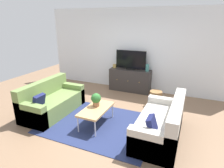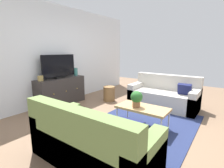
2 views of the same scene
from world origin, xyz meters
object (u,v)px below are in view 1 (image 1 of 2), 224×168
at_px(couch_right_side, 163,125).
at_px(wicker_basket, 156,98).
at_px(coffee_table, 96,110).
at_px(mantel_clock, 115,66).
at_px(flat_screen_tv, 131,60).
at_px(couch_left_side, 51,102).
at_px(glass_vase, 147,68).
at_px(tv_console, 130,80).
at_px(potted_plant, 96,99).

xyz_separation_m(couch_right_side, wicker_basket, (-0.45, 1.50, -0.07)).
xyz_separation_m(coffee_table, mantel_clock, (-0.59, 2.46, 0.43)).
relative_size(flat_screen_tv, wicker_basket, 2.35).
bearing_deg(wicker_basket, couch_left_side, -148.10).
xyz_separation_m(couch_right_side, glass_vase, (-0.94, 2.37, 0.58)).
height_order(coffee_table, glass_vase, glass_vase).
bearing_deg(glass_vase, tv_console, -180.00).
bearing_deg(potted_plant, couch_left_side, -179.04).
height_order(couch_right_side, tv_console, couch_right_side).
relative_size(potted_plant, wicker_basket, 0.72).
xyz_separation_m(couch_right_side, tv_console, (-1.51, 2.37, 0.09)).
xyz_separation_m(coffee_table, tv_console, (-0.02, 2.46, -0.01)).
bearing_deg(couch_left_side, mantel_clock, 71.58).
bearing_deg(wicker_basket, flat_screen_tv, 139.79).
height_order(couch_left_side, tv_console, couch_left_side).
height_order(couch_left_side, coffee_table, couch_left_side).
distance_m(couch_right_side, wicker_basket, 1.57).
xyz_separation_m(mantel_clock, wicker_basket, (1.62, -0.87, -0.59)).
relative_size(glass_vase, mantel_clock, 1.75).
distance_m(couch_left_side, wicker_basket, 2.84).
xyz_separation_m(couch_left_side, couch_right_side, (2.86, 0.00, 0.00)).
height_order(couch_left_side, potted_plant, couch_left_side).
bearing_deg(flat_screen_tv, tv_console, -90.00).
bearing_deg(mantel_clock, couch_right_side, -48.87).
bearing_deg(couch_right_side, flat_screen_tv, 122.17).
bearing_deg(couch_right_side, couch_left_side, 180.00).
distance_m(couch_left_side, coffee_table, 1.38).
height_order(couch_right_side, glass_vase, glass_vase).
bearing_deg(wicker_basket, glass_vase, 119.24).
bearing_deg(wicker_basket, mantel_clock, 151.74).
relative_size(couch_left_side, potted_plant, 5.50).
bearing_deg(mantel_clock, couch_left_side, -108.42).
height_order(coffee_table, wicker_basket, wicker_basket).
xyz_separation_m(potted_plant, glass_vase, (0.60, 2.35, 0.27)).
xyz_separation_m(couch_left_side, tv_console, (1.36, 2.37, 0.09)).
relative_size(potted_plant, mantel_clock, 2.39).
relative_size(tv_console, glass_vase, 6.06).
bearing_deg(mantel_clock, tv_console, -0.00).
xyz_separation_m(potted_plant, mantel_clock, (-0.53, 2.35, 0.22)).
bearing_deg(couch_left_side, potted_plant, 0.96).
bearing_deg(couch_right_side, potted_plant, 179.18).
distance_m(tv_console, mantel_clock, 0.72).
distance_m(couch_right_side, mantel_clock, 3.20).
distance_m(flat_screen_tv, wicker_basket, 1.62).
distance_m(tv_console, flat_screen_tv, 0.69).
distance_m(couch_left_side, couch_right_side, 2.86).
bearing_deg(couch_left_side, wicker_basket, 31.90).
distance_m(couch_right_side, coffee_table, 1.49).
distance_m(coffee_table, flat_screen_tv, 2.57).
relative_size(flat_screen_tv, glass_vase, 4.46).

